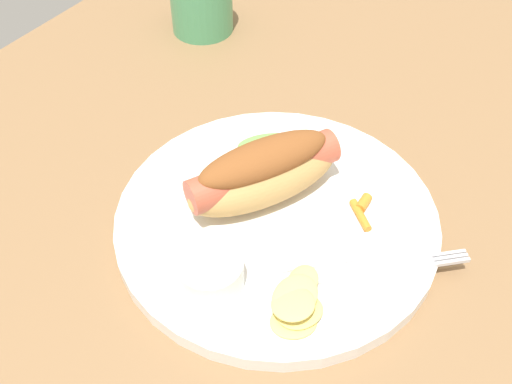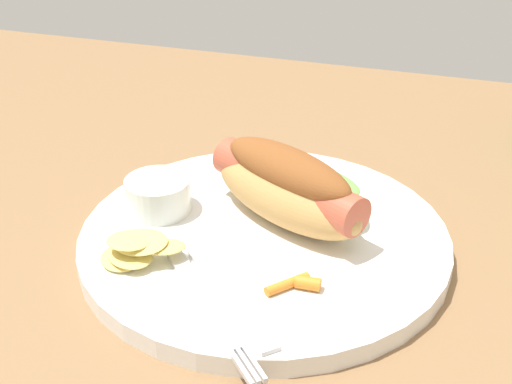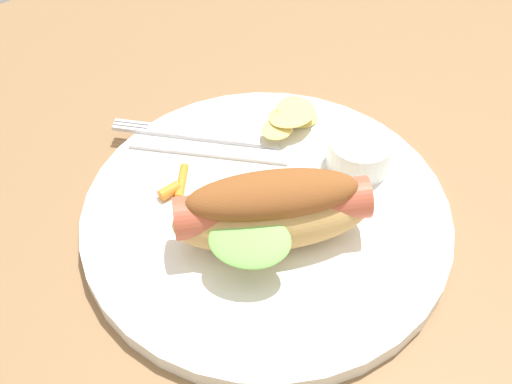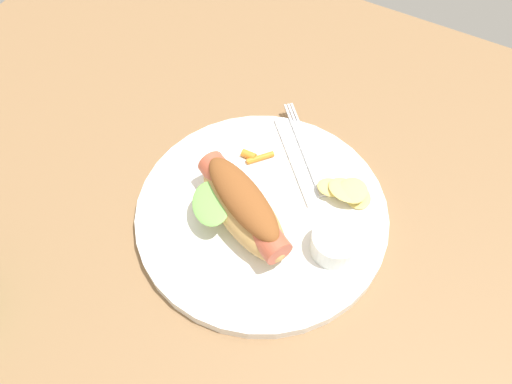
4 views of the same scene
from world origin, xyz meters
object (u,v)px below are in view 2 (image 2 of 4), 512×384
plate (264,240)px  fork (210,308)px  hot_dog (288,186)px  chips_pile (136,248)px  sauce_ramekin (160,193)px  carrot_garnish (297,284)px  knife (226,291)px

plate → fork: bearing=-93.6°
hot_dog → chips_pile: size_ratio=2.14×
sauce_ramekin → plate: bearing=-6.2°
hot_dog → carrot_garnish: 9.76cm
sauce_ramekin → chips_pile: (1.45, -7.82, -0.38)cm
knife → carrot_garnish: bearing=69.8°
sauce_ramekin → carrot_garnish: bearing=-28.2°
carrot_garnish → hot_dog: bearing=110.0°
sauce_ramekin → knife: (9.36, -9.58, -1.28)cm
chips_pile → carrot_garnish: size_ratio=1.97×
plate → hot_dog: bearing=60.4°
hot_dog → knife: (-1.51, -10.82, -3.10)cm
hot_dog → carrot_garnish: bearing=-41.4°
sauce_ramekin → carrot_garnish: sauce_ramekin is taller
plate → fork: fork is taller
knife → carrot_garnish: 5.14cm
hot_dog → fork: 13.48cm
fork → carrot_garnish: bearing=86.2°
sauce_ramekin → fork: sauce_ramekin is taller
hot_dog → fork: (-1.97, -12.97, -3.08)cm
plate → chips_pile: chips_pile is taller
hot_dog → knife: hot_dog is taller
plate → knife: bearing=-91.5°
sauce_ramekin → chips_pile: bearing=-79.5°
knife → carrot_garnish: (4.70, 2.05, 0.25)cm
hot_dog → sauce_ramekin: size_ratio=2.90×
carrot_garnish → fork: bearing=-140.9°
knife → fork: bearing=-55.7°
carrot_garnish → chips_pile: bearing=-178.7°
chips_pile → carrot_garnish: (12.61, 0.29, -0.65)cm
fork → knife: same height
fork → knife: size_ratio=0.85×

